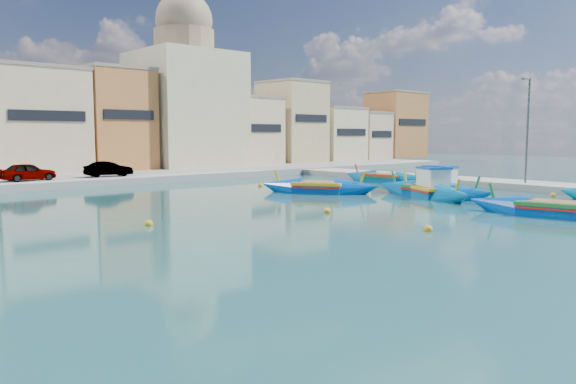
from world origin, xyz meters
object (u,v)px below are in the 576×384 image
luzzu_blue_south (558,211)px  luzzu_blue_cabin (433,191)px  church_block (185,93)px  luzzu_turquoise_cabin (429,191)px  luzzu_green (319,189)px  quay_street_lamp (527,129)px  luzzu_cyan_mid (385,179)px

luzzu_blue_south → luzzu_blue_cabin: bearing=71.5°
church_block → luzzu_turquoise_cabin: bearing=-93.1°
church_block → luzzu_blue_south: bearing=-96.1°
luzzu_blue_cabin → luzzu_green: (-3.99, 6.44, -0.09)m
luzzu_green → luzzu_turquoise_cabin: bearing=-60.8°
church_block → luzzu_green: size_ratio=2.32×
luzzu_blue_south → quay_street_lamp: bearing=31.8°
luzzu_blue_cabin → luzzu_turquoise_cabin: bearing=176.4°
luzzu_blue_cabin → quay_street_lamp: bearing=-11.8°
luzzu_turquoise_cabin → luzzu_green: bearing=119.2°
luzzu_turquoise_cabin → quay_street_lamp: bearing=-11.5°
church_block → luzzu_green: (-5.31, -25.73, -8.12)m
quay_street_lamp → luzzu_blue_south: quay_street_lamp is taller
church_block → luzzu_turquoise_cabin: size_ratio=2.07×
luzzu_green → luzzu_blue_cabin: bearing=-58.2°
church_block → quay_street_lamp: church_block is taller
luzzu_turquoise_cabin → luzzu_blue_cabin: bearing=-3.6°
quay_street_lamp → luzzu_green: 15.73m
luzzu_blue_cabin → luzzu_cyan_mid: size_ratio=1.01×
luzzu_turquoise_cabin → luzzu_cyan_mid: bearing=53.0°
luzzu_cyan_mid → luzzu_green: size_ratio=1.04×
quay_street_lamp → luzzu_green: (-12.76, 8.27, -4.05)m
quay_street_lamp → luzzu_cyan_mid: (-2.44, 10.78, -4.07)m
quay_street_lamp → luzzu_green: quay_street_lamp is taller
quay_street_lamp → luzzu_cyan_mid: quay_street_lamp is taller
luzzu_turquoise_cabin → luzzu_green: 7.35m
luzzu_turquoise_cabin → luzzu_cyan_mid: 11.17m
luzzu_blue_cabin → luzzu_blue_south: bearing=-108.5°
quay_street_lamp → luzzu_blue_cabin: quay_street_lamp is taller
church_block → luzzu_green: bearing=-101.7°
luzzu_blue_cabin → luzzu_green: bearing=121.8°
luzzu_turquoise_cabin → luzzu_blue_south: 9.59m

